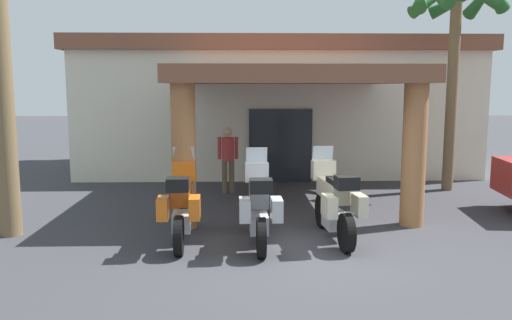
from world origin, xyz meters
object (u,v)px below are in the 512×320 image
motorcycle_cream (334,201)px  pedestrian (228,155)px  motel_building (275,104)px  motorcycle_silver (259,205)px  motorcycle_orange (182,203)px  palm_tree_near_portico (455,14)px

motorcycle_cream → pedestrian: 4.65m
motel_building → pedestrian: size_ratio=7.35×
motel_building → motorcycle_silver: motel_building is taller
motorcycle_orange → motorcycle_silver: size_ratio=1.00×
motorcycle_cream → palm_tree_near_portico: size_ratio=0.38×
motorcycle_silver → motorcycle_cream: size_ratio=1.00×
motel_building → pedestrian: motel_building is taller
motorcycle_orange → motorcycle_silver: same height
pedestrian → motorcycle_orange: bearing=164.9°
motel_building → motorcycle_silver: bearing=-95.6°
motorcycle_cream → motorcycle_orange: bearing=85.7°
pedestrian → palm_tree_near_portico: (5.81, 0.30, 3.59)m
motorcycle_orange → pedestrian: (0.69, 4.27, 0.29)m
motorcycle_silver → palm_tree_near_portico: size_ratio=0.38×
motel_building → palm_tree_near_portico: (4.37, -3.79, 2.43)m
motel_building → palm_tree_near_portico: bearing=-41.4°
motel_building → motorcycle_orange: motel_building is taller
motel_building → palm_tree_near_portico: palm_tree_near_portico is taller
motorcycle_orange → pedestrian: bearing=-12.0°
pedestrian → palm_tree_near_portico: 6.83m
motorcycle_orange → motorcycle_cream: (2.72, 0.10, 0.00)m
motorcycle_cream → motel_building: bearing=-2.3°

